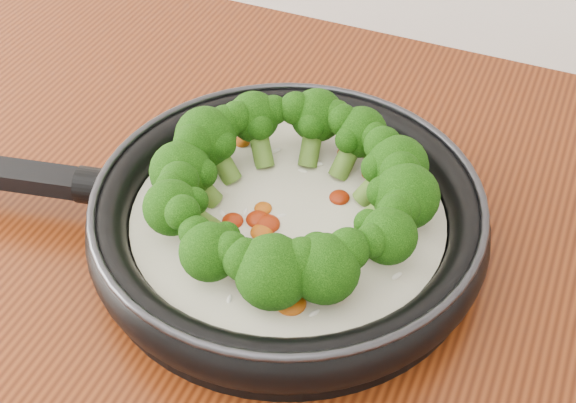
% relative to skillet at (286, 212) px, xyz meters
% --- Properties ---
extents(skillet, '(0.56, 0.40, 0.10)m').
position_rel_skillet_xyz_m(skillet, '(0.00, 0.00, 0.00)').
color(skillet, black).
rests_on(skillet, counter).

